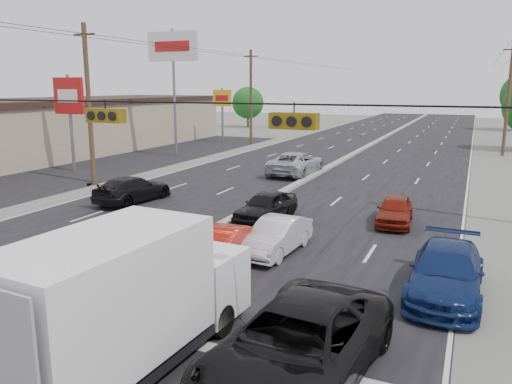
% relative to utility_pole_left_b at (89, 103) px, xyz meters
% --- Properties ---
extents(ground, '(200.00, 200.00, 0.00)m').
position_rel_utility_pole_left_b_xyz_m(ground, '(12.50, -15.00, -5.11)').
color(ground, '#606356').
rests_on(ground, ground).
extents(road_surface, '(20.00, 160.00, 0.02)m').
position_rel_utility_pole_left_b_xyz_m(road_surface, '(12.50, 15.00, -5.11)').
color(road_surface, black).
rests_on(road_surface, ground).
extents(center_median, '(0.50, 160.00, 0.20)m').
position_rel_utility_pole_left_b_xyz_m(center_median, '(12.50, 15.00, -5.01)').
color(center_median, gray).
rests_on(center_median, ground).
extents(strip_mall, '(12.00, 42.00, 4.60)m').
position_rel_utility_pole_left_b_xyz_m(strip_mall, '(-13.50, 10.00, -2.81)').
color(strip_mall, tan).
rests_on(strip_mall, ground).
extents(parking_lot, '(10.00, 42.00, 0.02)m').
position_rel_utility_pole_left_b_xyz_m(parking_lot, '(-4.50, 10.00, -5.11)').
color(parking_lot, black).
rests_on(parking_lot, ground).
extents(utility_pole_left_b, '(1.60, 0.30, 10.00)m').
position_rel_utility_pole_left_b_xyz_m(utility_pole_left_b, '(0.00, 0.00, 0.00)').
color(utility_pole_left_b, '#422D1E').
rests_on(utility_pole_left_b, ground).
extents(utility_pole_left_c, '(1.60, 0.30, 10.00)m').
position_rel_utility_pole_left_b_xyz_m(utility_pole_left_c, '(0.00, 25.00, 0.00)').
color(utility_pole_left_c, '#422D1E').
rests_on(utility_pole_left_c, ground).
extents(utility_pole_right_c, '(1.60, 0.30, 10.00)m').
position_rel_utility_pole_left_b_xyz_m(utility_pole_right_c, '(25.00, 25.00, 0.00)').
color(utility_pole_right_c, '#422D1E').
rests_on(utility_pole_right_c, ground).
extents(traffic_signals, '(25.00, 0.30, 0.54)m').
position_rel_utility_pole_left_b_xyz_m(traffic_signals, '(13.90, -15.00, 0.39)').
color(traffic_signals, black).
rests_on(traffic_signals, ground).
extents(pole_sign_mid, '(2.60, 0.25, 7.00)m').
position_rel_utility_pole_left_b_xyz_m(pole_sign_mid, '(-4.50, 3.00, 0.01)').
color(pole_sign_mid, slate).
rests_on(pole_sign_mid, ground).
extents(pole_sign_billboard, '(5.00, 0.25, 11.00)m').
position_rel_utility_pole_left_b_xyz_m(pole_sign_billboard, '(-2.00, 13.00, 3.76)').
color(pole_sign_billboard, slate).
rests_on(pole_sign_billboard, ground).
extents(pole_sign_far, '(2.20, 0.25, 6.00)m').
position_rel_utility_pole_left_b_xyz_m(pole_sign_far, '(-3.50, 25.00, -0.70)').
color(pole_sign_far, slate).
rests_on(pole_sign_far, ground).
extents(tree_left_far, '(4.80, 4.80, 6.12)m').
position_rel_utility_pole_left_b_xyz_m(tree_left_far, '(-9.50, 45.00, -1.39)').
color(tree_left_far, '#382619').
rests_on(tree_left_far, ground).
extents(box_truck, '(2.65, 6.59, 3.28)m').
position_rel_utility_pole_left_b_xyz_m(box_truck, '(15.99, -17.01, -3.42)').
color(box_truck, black).
rests_on(box_truck, ground).
extents(tan_sedan, '(2.52, 5.21, 1.46)m').
position_rel_utility_pole_left_b_xyz_m(tan_sedan, '(15.50, -18.33, -4.38)').
color(tan_sedan, brown).
rests_on(tan_sedan, ground).
extents(red_sedan, '(1.57, 3.99, 1.29)m').
position_rel_utility_pole_left_b_xyz_m(red_sedan, '(14.71, -10.35, -4.46)').
color(red_sedan, '#A11409').
rests_on(red_sedan, ground).
extents(black_suv, '(3.33, 6.27, 1.68)m').
position_rel_utility_pole_left_b_xyz_m(black_suv, '(19.50, -16.00, -4.27)').
color(black_suv, black).
rests_on(black_suv, ground).
extents(queue_car_a, '(2.14, 4.23, 1.38)m').
position_rel_utility_pole_left_b_xyz_m(queue_car_a, '(13.90, -4.20, -4.42)').
color(queue_car_a, black).
rests_on(queue_car_a, ground).
extents(queue_car_b, '(1.67, 4.07, 1.31)m').
position_rel_utility_pole_left_b_xyz_m(queue_car_b, '(16.03, -8.33, -4.45)').
color(queue_car_b, silver).
rests_on(queue_car_b, ground).
extents(queue_car_d, '(2.11, 5.08, 1.47)m').
position_rel_utility_pole_left_b_xyz_m(queue_car_d, '(22.10, -9.95, -4.37)').
color(queue_car_d, navy).
rests_on(queue_car_d, ground).
extents(queue_car_e, '(1.79, 3.87, 1.28)m').
position_rel_utility_pole_left_b_xyz_m(queue_car_e, '(19.50, -2.41, -4.47)').
color(queue_car_e, maroon).
rests_on(queue_car_e, ground).
extents(oncoming_near, '(2.50, 5.00, 1.39)m').
position_rel_utility_pole_left_b_xyz_m(oncoming_near, '(5.80, -3.52, -4.41)').
color(oncoming_near, black).
rests_on(oncoming_near, ground).
extents(oncoming_far, '(2.82, 5.92, 1.63)m').
position_rel_utility_pole_left_b_xyz_m(oncoming_far, '(11.10, 8.10, -4.29)').
color(oncoming_far, '#A7A9AE').
rests_on(oncoming_far, ground).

